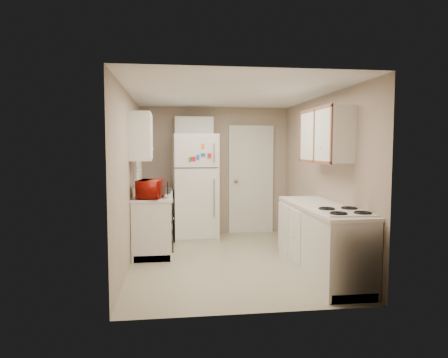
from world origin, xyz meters
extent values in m
plane|color=#B3AC8E|center=(0.00, 0.00, 0.00)|extent=(3.80, 3.80, 0.00)
plane|color=white|center=(0.00, 0.00, 2.40)|extent=(3.80, 3.80, 0.00)
plane|color=tan|center=(-1.40, 0.00, 1.20)|extent=(3.80, 3.80, 0.00)
plane|color=tan|center=(1.40, 0.00, 1.20)|extent=(3.80, 3.80, 0.00)
plane|color=tan|center=(0.00, 1.90, 1.20)|extent=(2.80, 2.80, 0.00)
plane|color=tan|center=(0.00, -1.90, 1.20)|extent=(2.80, 2.80, 0.00)
cube|color=silver|center=(-1.10, 0.90, 0.45)|extent=(0.60, 1.80, 0.90)
cube|color=black|center=(-0.81, 0.30, 0.49)|extent=(0.03, 0.58, 0.72)
cube|color=gray|center=(-1.10, 1.05, 0.86)|extent=(0.54, 0.74, 0.16)
imported|color=#941007|center=(-1.12, 0.23, 1.05)|extent=(0.52, 0.35, 0.32)
imported|color=silver|center=(-1.15, 1.38, 1.00)|extent=(0.08, 0.09, 0.17)
cube|color=silver|center=(-1.36, 1.05, 1.60)|extent=(0.10, 0.98, 1.08)
cube|color=silver|center=(-1.25, 0.22, 1.80)|extent=(0.30, 0.45, 0.70)
cube|color=silver|center=(-0.40, 1.54, 0.94)|extent=(0.82, 0.80, 1.88)
cube|color=silver|center=(-0.40, 1.75, 2.00)|extent=(0.70, 0.30, 0.40)
cube|color=silver|center=(0.70, 1.86, 1.02)|extent=(0.86, 0.06, 2.08)
cube|color=silver|center=(1.10, -0.80, 0.45)|extent=(0.60, 2.00, 0.90)
cube|color=silver|center=(1.15, -1.35, 0.40)|extent=(0.58, 0.70, 0.80)
cube|color=silver|center=(1.25, -0.50, 1.80)|extent=(0.30, 1.20, 0.70)
camera|label=1|loc=(-0.79, -5.66, 1.64)|focal=32.00mm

